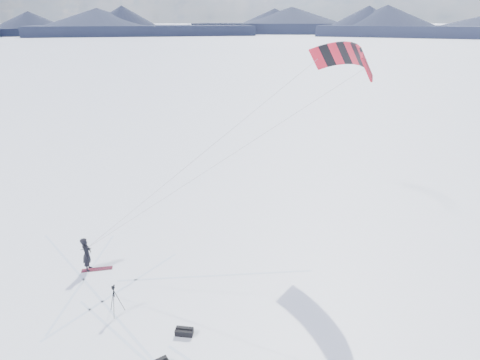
{
  "coord_description": "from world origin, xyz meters",
  "views": [
    {
      "loc": [
        5.14,
        -13.97,
        12.66
      ],
      "look_at": [
        4.68,
        6.57,
        4.28
      ],
      "focal_mm": 30.0,
      "sensor_mm": 36.0,
      "label": 1
    }
  ],
  "objects_px": {
    "snowkiter": "(89,269)",
    "gear_bag_b": "(184,332)",
    "tripod": "(114,296)",
    "snowboard": "(97,269)"
  },
  "relations": [
    {
      "from": "snowboard",
      "to": "tripod",
      "type": "relative_size",
      "value": 1.07
    },
    {
      "from": "snowboard",
      "to": "gear_bag_b",
      "type": "height_order",
      "value": "gear_bag_b"
    },
    {
      "from": "snowkiter",
      "to": "tripod",
      "type": "xyz_separation_m",
      "value": [
        2.54,
        -3.36,
        0.96
      ]
    },
    {
      "from": "snowkiter",
      "to": "gear_bag_b",
      "type": "height_order",
      "value": "snowkiter"
    },
    {
      "from": "tripod",
      "to": "gear_bag_b",
      "type": "distance_m",
      "value": 3.66
    },
    {
      "from": "snowkiter",
      "to": "snowboard",
      "type": "bearing_deg",
      "value": -98.96
    },
    {
      "from": "snowboard",
      "to": "gear_bag_b",
      "type": "distance_m",
      "value": 7.16
    },
    {
      "from": "gear_bag_b",
      "to": "tripod",
      "type": "bearing_deg",
      "value": 165.12
    },
    {
      "from": "snowboard",
      "to": "gear_bag_b",
      "type": "xyz_separation_m",
      "value": [
        5.45,
        -4.65,
        0.13
      ]
    },
    {
      "from": "snowkiter",
      "to": "gear_bag_b",
      "type": "relative_size",
      "value": 2.43
    }
  ]
}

